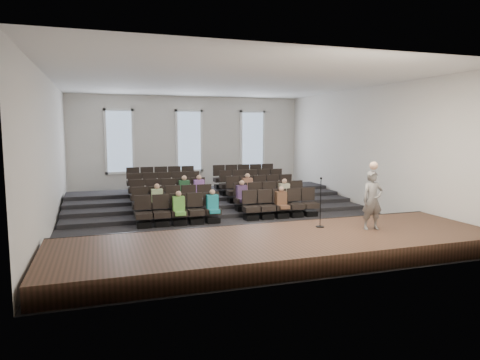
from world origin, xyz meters
name	(u,v)px	position (x,y,z in m)	size (l,w,h in m)	color
ground	(227,218)	(0.00, 0.00, 0.00)	(14.00, 14.00, 0.00)	black
ceiling	(227,81)	(0.00, 0.00, 5.01)	(12.00, 14.00, 0.02)	white
wall_back	(189,145)	(0.00, 7.02, 2.50)	(12.00, 0.04, 5.00)	silver
wall_front	(321,167)	(0.00, -7.02, 2.50)	(12.00, 0.04, 5.00)	silver
wall_left	(49,154)	(-6.02, 0.00, 2.50)	(0.04, 14.00, 5.00)	silver
wall_right	(368,149)	(6.02, 0.00, 2.50)	(0.04, 14.00, 5.00)	silver
stage	(283,247)	(0.00, -5.10, 0.25)	(11.80, 3.60, 0.50)	#482B1E
stage_lip	(259,231)	(0.00, -3.33, 0.25)	(11.80, 0.06, 0.52)	black
risers	(207,200)	(0.00, 3.17, 0.20)	(11.80, 4.80, 0.60)	black
seating_rows	(217,194)	(0.00, 1.54, 0.68)	(6.80, 4.70, 1.67)	black
windows	(189,141)	(0.00, 6.95, 2.70)	(8.44, 0.10, 3.24)	white
audience	(222,194)	(-0.08, 0.45, 0.83)	(5.45, 2.64, 1.10)	#62AB44
speaker	(372,200)	(2.73, -5.04, 1.32)	(0.60, 0.39, 1.65)	slate
mic_stand	(320,212)	(1.49, -4.34, 0.93)	(0.24, 0.24, 1.44)	black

